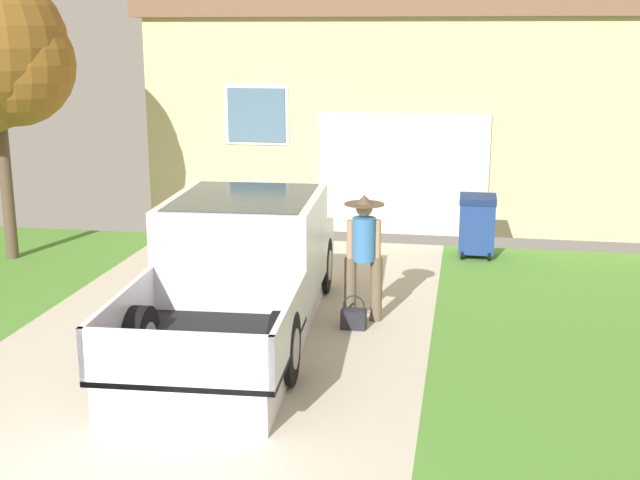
# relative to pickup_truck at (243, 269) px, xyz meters

# --- Properties ---
(pickup_truck) EXTENTS (2.25, 5.26, 1.67)m
(pickup_truck) POSITION_rel_pickup_truck_xyz_m (0.00, 0.00, 0.00)
(pickup_truck) COLOR silver
(pickup_truck) RESTS_ON ground
(person_with_hat) EXTENTS (0.51, 0.51, 1.68)m
(person_with_hat) POSITION_rel_pickup_truck_xyz_m (1.49, 0.45, 0.18)
(person_with_hat) COLOR brown
(person_with_hat) RESTS_ON ground
(handbag) EXTENTS (0.32, 0.20, 0.44)m
(handbag) POSITION_rel_pickup_truck_xyz_m (1.41, 0.13, -0.62)
(handbag) COLOR #232328
(handbag) RESTS_ON ground
(house_with_garage) EXTENTS (11.09, 6.65, 5.05)m
(house_with_garage) POSITION_rel_pickup_truck_xyz_m (1.97, 8.62, 1.80)
(house_with_garage) COLOR #CABB88
(house_with_garage) RESTS_ON ground
(wheeled_trash_bin) EXTENTS (0.60, 0.72, 1.03)m
(wheeled_trash_bin) POSITION_rel_pickup_truck_xyz_m (2.96, 4.03, -0.20)
(wheeled_trash_bin) COLOR navy
(wheeled_trash_bin) RESTS_ON ground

